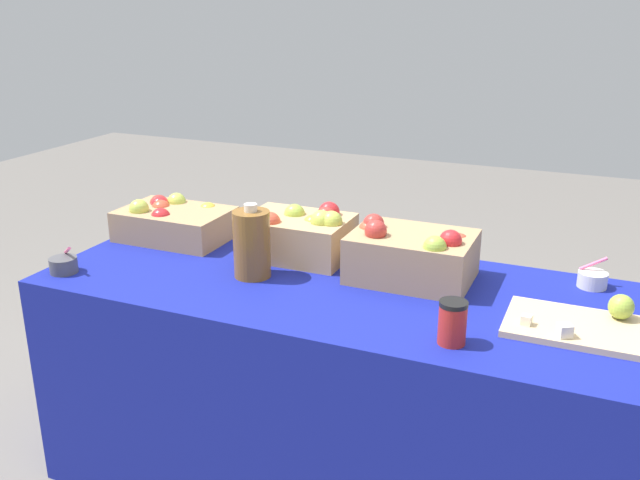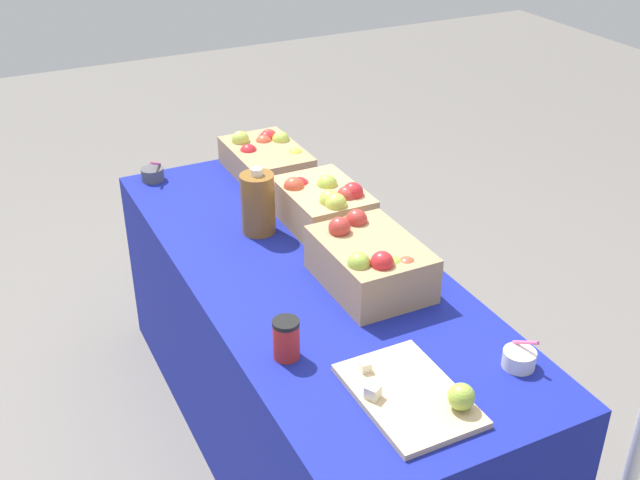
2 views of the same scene
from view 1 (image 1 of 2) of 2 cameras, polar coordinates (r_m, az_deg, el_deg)
The scene contains 9 objects.
table at distance 2.34m, azimuth 1.86°, elevation -12.01°, with size 1.90×0.76×0.74m, color navy.
apple_crate_left at distance 2.63m, azimuth -11.82°, elevation 1.54°, with size 0.39×0.26×0.15m.
apple_crate_middle at distance 2.38m, azimuth -1.69°, elevation 0.55°, with size 0.35×0.25×0.18m.
apple_crate_right at distance 2.20m, azimuth 7.53°, elevation -1.15°, with size 0.37×0.27×0.20m.
cutting_board_front at distance 2.01m, azimuth 20.61°, elevation -6.40°, with size 0.37×0.25×0.09m.
sample_bowl_near at distance 2.40m, azimuth -20.15°, elevation -1.91°, with size 0.09×0.09×0.10m.
sample_bowl_mid at distance 2.30m, azimuth 21.31°, elevation -2.99°, with size 0.09×0.09×0.10m.
cider_jug at distance 2.21m, azimuth -5.58°, elevation -0.30°, with size 0.12×0.12×0.24m.
coffee_cup at distance 1.83m, azimuth 10.73°, elevation -6.61°, with size 0.07×0.07×0.12m.
Camera 1 is at (0.72, -1.87, 1.58)m, focal length 39.29 mm.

